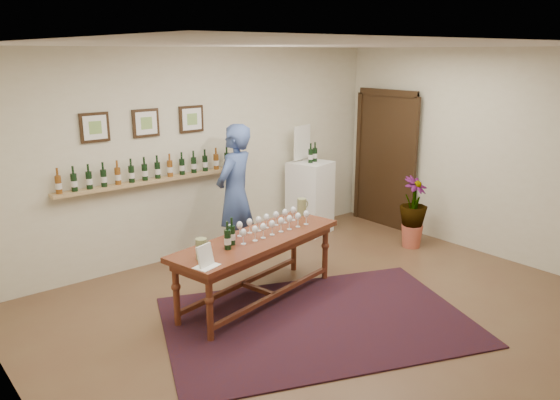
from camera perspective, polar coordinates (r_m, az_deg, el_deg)
ground at (r=6.08m, az=4.86°, el=-11.63°), size 6.00×6.00×0.00m
room_shell at (r=8.39m, az=6.68°, el=4.01°), size 6.00×6.00×6.00m
rug at (r=5.87m, az=3.94°, el=-12.52°), size 3.68×3.09×0.02m
tasting_table at (r=6.08m, az=-2.37°, el=-4.93°), size 2.24×1.11×0.76m
table_glasses at (r=6.20m, az=-1.06°, el=-2.51°), size 1.31×0.42×0.18m
table_bottles at (r=5.72m, az=-5.28°, el=-3.50°), size 0.29×0.18×0.30m
pitcher_left at (r=5.44m, az=-8.20°, el=-5.07°), size 0.14×0.14×0.21m
pitcher_right at (r=6.82m, az=2.28°, el=-0.70°), size 0.15×0.15×0.21m
menu_card at (r=5.26m, az=-7.83°, el=-5.78°), size 0.27×0.23×0.21m
display_pedestal at (r=8.46m, az=3.16°, el=0.28°), size 0.68×0.68×1.12m
pedestal_bottles at (r=8.30m, az=3.44°, el=4.91°), size 0.29×0.14×0.28m
info_sign at (r=8.38m, az=2.33°, el=6.04°), size 0.41×0.12×0.57m
potted_plant at (r=8.02m, az=13.74°, el=-1.26°), size 0.53×0.53×0.89m
person at (r=7.16m, az=-4.72°, el=0.55°), size 0.80×0.69×1.86m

